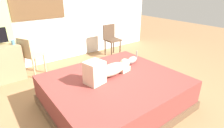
% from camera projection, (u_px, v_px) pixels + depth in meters
% --- Properties ---
extents(ground_plane, '(16.00, 16.00, 0.00)m').
position_uv_depth(ground_plane, '(112.00, 108.00, 2.95)').
color(ground_plane, olive).
extents(back_wall_with_window, '(6.40, 0.14, 2.90)m').
position_uv_depth(back_wall_with_window, '(45.00, 4.00, 4.27)').
color(back_wall_with_window, silver).
rests_on(back_wall_with_window, ground).
extents(bed, '(2.06, 1.81, 0.51)m').
position_uv_depth(bed, '(115.00, 92.00, 2.92)').
color(bed, brown).
rests_on(bed, ground).
extents(person_lying, '(0.94, 0.42, 0.34)m').
position_uv_depth(person_lying, '(108.00, 70.00, 2.84)').
color(person_lying, '#CCB299').
rests_on(person_lying, bed).
extents(cat, '(0.35, 0.16, 0.21)m').
position_uv_depth(cat, '(131.00, 60.00, 3.32)').
color(cat, gray).
rests_on(cat, bed).
extents(cup, '(0.07, 0.07, 0.09)m').
position_uv_depth(cup, '(13.00, 42.00, 3.66)').
color(cup, teal).
rests_on(cup, desk).
extents(chair_by_desk, '(0.51, 0.51, 0.86)m').
position_uv_depth(chair_by_desk, '(30.00, 54.00, 3.85)').
color(chair_by_desk, tan).
rests_on(chair_by_desk, ground).
extents(chair_spare, '(0.38, 0.38, 0.86)m').
position_uv_depth(chair_spare, '(111.00, 38.00, 5.06)').
color(chair_spare, '#4C3828').
rests_on(chair_spare, ground).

